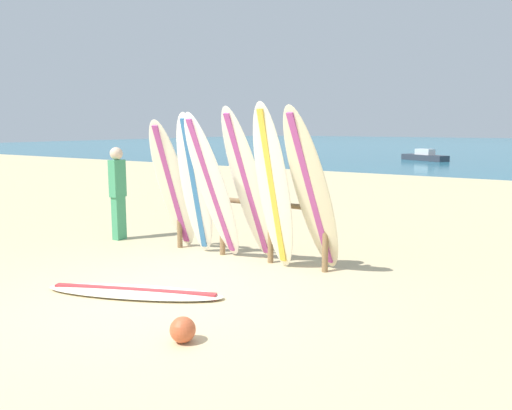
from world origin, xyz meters
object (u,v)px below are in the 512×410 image
Objects in this scene: surfboard_leaning_right at (312,192)px; small_boat_offshore at (425,156)px; surfboard_leaning_far_left at (172,186)px; surfboard_leaning_left at (195,185)px; surfboard_leaning_center_right at (273,188)px; surfboard_leaning_center_left at (213,188)px; surfboard_leaning_center at (249,187)px; surfboard_lying_on_sand at (134,292)px; beachgoer_standing at (118,189)px; beach_ball at (183,330)px; surfboard_rack at (246,217)px.

surfboard_leaning_right is 0.76× the size of small_boat_offshore.
surfboard_leaning_right is at bearing -0.41° from surfboard_leaning_far_left.
surfboard_leaning_center_right reaches higher than surfboard_leaning_left.
small_boat_offshore is (-5.57, 26.25, -0.95)m from surfboard_leaning_right.
surfboard_leaning_center_left is 0.97× the size of surfboard_leaning_center.
surfboard_leaning_center_right is 1.02× the size of surfboard_leaning_right.
surfboard_leaning_center_right reaches higher than surfboard_leaning_far_left.
surfboard_leaning_far_left is 2.62m from surfboard_leaning_right.
surfboard_lying_on_sand is at bearing -85.76° from surfboard_leaning_center_left.
surfboard_leaning_center_right is 1.42× the size of beachgoer_standing.
surfboard_leaning_center is at bearing -0.04° from surfboard_leaning_far_left.
surfboard_leaning_left reaches higher than small_boat_offshore.
surfboard_leaning_center_left is 3.23m from beach_ball.
surfboard_leaning_center_left is 8.96× the size of beach_ball.
surfboard_leaning_center is (0.54, 0.18, 0.04)m from surfboard_leaning_center_left.
surfboard_leaning_right reaches higher than beach_ball.
surfboard_leaning_right is at bearing -12.04° from surfboard_rack.
surfboard_rack is 1.22× the size of surfboard_lying_on_sand.
surfboard_leaning_right is (2.62, -0.02, 0.09)m from surfboard_leaning_far_left.
beach_ball is (5.57, -29.00, -0.13)m from small_boat_offshore.
surfboard_leaning_right is 9.24× the size of beach_ball.
surfboard_leaning_right is at bearing 53.12° from surfboard_lying_on_sand.
beachgoer_standing reaches higher than beach_ball.
beach_ball is at bearing -57.86° from surfboard_leaning_center_left.
surfboard_leaning_left reaches higher than beachgoer_standing.
surfboard_leaning_center_right is 2.41m from surfboard_lying_on_sand.
surfboard_leaning_right is 1.39× the size of beachgoer_standing.
surfboard_leaning_far_left is at bearing 119.62° from surfboard_lying_on_sand.
surfboard_lying_on_sand is at bearing -115.91° from surfboard_leaning_center_right.
surfboard_leaning_far_left reaches higher than beachgoer_standing.
surfboard_leaning_center_right is at bearing -79.27° from small_boat_offshore.
surfboard_leaning_left is 1.02m from surfboard_leaning_center.
small_boat_offshore is (-2.94, 26.23, -0.86)m from surfboard_leaning_far_left.
surfboard_leaning_center_left is 2.14m from surfboard_lying_on_sand.
surfboard_lying_on_sand is at bearing 152.53° from beach_ball.
surfboard_leaning_far_left is 8.58× the size of beach_ball.
surfboard_leaning_center reaches higher than surfboard_leaning_right.
surfboard_leaning_center_left is at bearing -174.12° from surfboard_leaning_right.
surfboard_leaning_center_right reaches higher than surfboard_lying_on_sand.
surfboard_lying_on_sand is 1.68m from beach_ball.
beach_ball is at bearing -89.87° from surfboard_leaning_right.
small_boat_offshore is at bearing 96.41° from surfboard_leaning_far_left.
surfboard_lying_on_sand is (-1.49, -1.98, -1.17)m from surfboard_leaning_right.
surfboard_leaning_left is (-0.79, -0.30, 0.49)m from surfboard_rack.
surfboard_leaning_center_left is 0.97× the size of surfboard_leaning_right.
surfboard_leaning_center_left is (1.00, -0.19, 0.05)m from surfboard_leaning_far_left.
small_boat_offshore is at bearing 100.88° from beach_ball.
surfboard_leaning_center is 1.00× the size of surfboard_leaning_right.
surfboard_leaning_center_right reaches higher than surfboard_rack.
beach_ball is at bearing -52.41° from surfboard_leaning_left.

